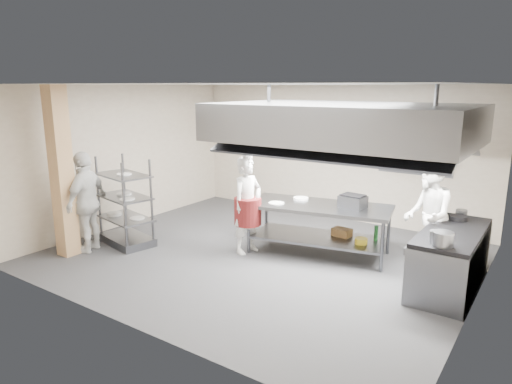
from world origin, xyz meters
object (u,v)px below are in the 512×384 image
Objects in this scene: chef_plating at (87,202)px; griddle at (353,202)px; stockpot at (443,239)px; cooking_range at (450,261)px; pass_rack at (125,202)px; chef_head at (248,205)px; island at (318,229)px; chef_line at (428,216)px.

chef_plating reaches higher than griddle.
cooking_range is at bearing 91.44° from stockpot.
chef_head is (2.18, 0.95, 0.04)m from pass_rack.
chef_head reaches higher than island.
chef_line is at bearing -62.74° from chef_head.
cooking_range is at bearing 26.26° from pass_rack.
griddle is at bearing -105.01° from chef_line.
pass_rack is 3.93× the size of griddle.
island is 0.81m from griddle.
stockpot reaches higher than cooking_range.
chef_plating is 6.62× the size of stockpot.
island is 1.43× the size of chef_head.
chef_head is at bearing -92.67° from chef_line.
griddle is at bearing 36.42° from pass_rack.
chef_line is (-0.48, 0.44, 0.51)m from cooking_range.
chef_line is at bearing 32.09° from pass_rack.
chef_head is at bearing -161.11° from island.
island is 4.22m from chef_plating.
chef_plating is at bearing 132.04° from chef_head.
island is 3.67m from pass_rack.
pass_rack is at bearing 123.07° from chef_head.
griddle reaches higher than island.
pass_rack is 0.84× the size of cooking_range.
chef_plating is 4.76m from griddle.
chef_head reaches higher than pass_rack.
griddle is at bearing 169.09° from cooking_range.
chef_plating is at bearing -85.43° from chef_line.
stockpot is at bearing -88.56° from cooking_range.
chef_head is at bearing -147.82° from griddle.
griddle is at bearing 100.67° from chef_plating.
stockpot is at bearing -26.65° from griddle.
chef_plating reaches higher than island.
cooking_range is at bearing -72.35° from chef_head.
stockpot is (5.58, 0.63, 0.16)m from pass_rack.
pass_rack is at bearing 136.32° from chef_plating.
island is at bearing 102.70° from chef_plating.
chef_head is 6.30× the size of stockpot.
stockpot is (3.40, -0.32, 0.12)m from chef_head.
chef_line is 5.91m from chef_plating.
island is 2.56m from stockpot.
cooking_range is at bearing -4.61° from griddle.
griddle is (-1.72, 0.33, 0.59)m from cooking_range.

